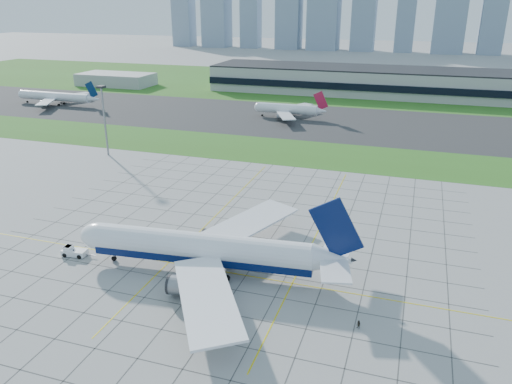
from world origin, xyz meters
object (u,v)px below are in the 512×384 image
crew_near (74,253)px  distant_jet_0 (56,97)px  light_mast (104,112)px  pushback_tug (73,251)px  airliner (205,249)px  distant_jet_1 (289,109)px  crew_far (359,325)px

crew_near → distant_jet_0: 190.47m
light_mast → pushback_tug: light_mast is taller
light_mast → pushback_tug: size_ratio=3.16×
pushback_tug → distant_jet_0: 189.81m
light_mast → crew_near: 82.47m
airliner → pushback_tug: bearing=179.5°
distant_jet_1 → pushback_tug: bearing=-93.7°
crew_near → distant_jet_0: (-121.88, 146.32, 3.59)m
crew_far → crew_near: bearing=-150.2°
airliner → pushback_tug: 31.49m
airliner → distant_jet_0: airliner is taller
airliner → crew_near: (-30.59, -3.27, -4.35)m
light_mast → distant_jet_1: bearing=59.7°
distant_jet_0 → light_mast: bearing=-42.0°
pushback_tug → crew_near: bearing=-49.3°
distant_jet_1 → crew_far: bearing=-71.2°
distant_jet_1 → light_mast: bearing=-120.3°
light_mast → pushback_tug: 81.84m
pushback_tug → distant_jet_0: distant_jet_0 is taller
light_mast → airliner: (69.21, -67.98, -10.93)m
crew_near → distant_jet_1: 153.81m
distant_jet_0 → crew_near: bearing=-50.2°
airliner → crew_near: airliner is taller
distant_jet_1 → airliner: bearing=-82.0°
pushback_tug → crew_far: pushback_tug is taller
airliner → distant_jet_0: size_ratio=1.23×
pushback_tug → distant_jet_1: bearing=80.7°
airliner → crew_far: 35.23m
crew_near → distant_jet_1: (9.37, 153.48, 3.59)m
light_mast → crew_far: 129.88m
airliner → pushback_tug: (-31.07, -2.81, -4.26)m
pushback_tug → distant_jet_0: (-121.40, 145.86, 3.50)m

